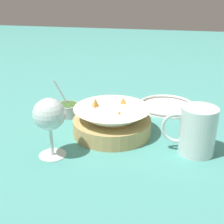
# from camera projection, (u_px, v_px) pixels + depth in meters

# --- Properties ---
(ground_plane) EXTENTS (4.00, 4.00, 0.00)m
(ground_plane) POSITION_uv_depth(u_px,v_px,m) (96.00, 135.00, 0.82)
(ground_plane) COLOR teal
(food_basket) EXTENTS (0.21, 0.21, 0.09)m
(food_basket) POSITION_uv_depth(u_px,v_px,m) (112.00, 122.00, 0.82)
(food_basket) COLOR tan
(food_basket) RESTS_ON ground_plane
(sauce_cup) EXTENTS (0.07, 0.07, 0.11)m
(sauce_cup) POSITION_uv_depth(u_px,v_px,m) (68.00, 109.00, 0.93)
(sauce_cup) COLOR #B7B7BC
(sauce_cup) RESTS_ON ground_plane
(wine_glass) EXTENTS (0.07, 0.07, 0.14)m
(wine_glass) POSITION_uv_depth(u_px,v_px,m) (49.00, 116.00, 0.69)
(wine_glass) COLOR silver
(wine_glass) RESTS_ON ground_plane
(beer_mug) EXTENTS (0.13, 0.08, 0.11)m
(beer_mug) POSITION_uv_depth(u_px,v_px,m) (197.00, 132.00, 0.72)
(beer_mug) COLOR silver
(beer_mug) RESTS_ON ground_plane
(side_plate) EXTENTS (0.19, 0.19, 0.01)m
(side_plate) POSITION_uv_depth(u_px,v_px,m) (166.00, 106.00, 1.00)
(side_plate) COLOR white
(side_plate) RESTS_ON ground_plane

